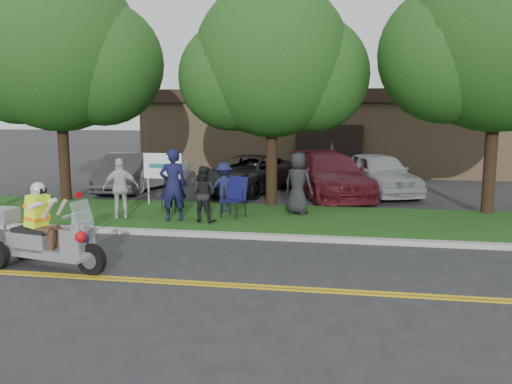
% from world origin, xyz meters
% --- Properties ---
extents(ground, '(120.00, 120.00, 0.00)m').
position_xyz_m(ground, '(0.00, 0.00, 0.00)').
color(ground, '#28282B').
rests_on(ground, ground).
extents(centerline_near, '(60.00, 0.10, 0.01)m').
position_xyz_m(centerline_near, '(0.00, -0.58, 0.01)').
color(centerline_near, gold).
rests_on(centerline_near, ground).
extents(centerline_far, '(60.00, 0.10, 0.01)m').
position_xyz_m(centerline_far, '(0.00, -0.42, 0.01)').
color(centerline_far, gold).
rests_on(centerline_far, ground).
extents(curb, '(60.00, 0.25, 0.12)m').
position_xyz_m(curb, '(0.00, 3.05, 0.06)').
color(curb, '#A8A89E').
rests_on(curb, ground).
extents(grass_verge, '(60.00, 4.00, 0.10)m').
position_xyz_m(grass_verge, '(0.00, 5.20, 0.06)').
color(grass_verge, '#1A4412').
rests_on(grass_verge, ground).
extents(commercial_building, '(18.00, 8.20, 4.00)m').
position_xyz_m(commercial_building, '(2.00, 18.98, 2.01)').
color(commercial_building, '#9E7F5B').
rests_on(commercial_building, ground).
extents(tree_left, '(6.62, 5.40, 7.78)m').
position_xyz_m(tree_left, '(-6.44, 7.03, 4.85)').
color(tree_left, '#332114').
rests_on(tree_left, ground).
extents(tree_mid, '(5.88, 4.80, 7.05)m').
position_xyz_m(tree_mid, '(0.55, 7.23, 4.43)').
color(tree_mid, '#332114').
rests_on(tree_mid, ground).
extents(tree_right, '(6.86, 5.60, 8.07)m').
position_xyz_m(tree_right, '(7.06, 7.03, 5.03)').
color(tree_right, '#332114').
rests_on(tree_right, ground).
extents(business_sign, '(1.25, 0.06, 1.75)m').
position_xyz_m(business_sign, '(-2.90, 6.60, 1.26)').
color(business_sign, silver).
rests_on(business_sign, ground).
extents(trike_scooter, '(2.67, 1.14, 1.75)m').
position_xyz_m(trike_scooter, '(-3.05, -0.12, 0.61)').
color(trike_scooter, black).
rests_on(trike_scooter, ground).
extents(lawn_chair_a, '(0.78, 0.79, 1.13)m').
position_xyz_m(lawn_chair_a, '(-0.23, 5.12, 0.74)').
color(lawn_chair_a, black).
rests_on(lawn_chair_a, grass_verge).
extents(lawn_chair_b, '(0.57, 0.58, 0.94)m').
position_xyz_m(lawn_chair_b, '(-2.28, 5.69, 0.63)').
color(lawn_chair_b, black).
rests_on(lawn_chair_b, grass_verge).
extents(spectator_adult_left, '(0.85, 0.73, 1.98)m').
position_xyz_m(spectator_adult_left, '(-1.80, 4.30, 1.10)').
color(spectator_adult_left, '#141538').
rests_on(spectator_adult_left, grass_verge).
extents(spectator_adult_mid, '(0.85, 0.73, 1.53)m').
position_xyz_m(spectator_adult_mid, '(-0.95, 4.30, 0.87)').
color(spectator_adult_mid, black).
rests_on(spectator_adult_mid, grass_verge).
extents(spectator_adult_right, '(1.07, 0.75, 1.69)m').
position_xyz_m(spectator_adult_right, '(-3.37, 4.41, 0.95)').
color(spectator_adult_right, silver).
rests_on(spectator_adult_right, grass_verge).
extents(spectator_chair_a, '(1.08, 0.81, 1.48)m').
position_xyz_m(spectator_chair_a, '(-0.72, 5.79, 0.84)').
color(spectator_chair_a, '#181D44').
rests_on(spectator_chair_a, grass_verge).
extents(spectator_chair_b, '(1.04, 0.88, 1.81)m').
position_xyz_m(spectator_chair_b, '(1.48, 5.82, 1.01)').
color(spectator_chair_b, black).
rests_on(spectator_chair_b, grass_verge).
extents(parked_car_far_left, '(2.96, 4.59, 1.46)m').
position_xyz_m(parked_car_far_left, '(-5.00, 10.51, 0.73)').
color(parked_car_far_left, '#A4A6AB').
rests_on(parked_car_far_left, ground).
extents(parked_car_left, '(2.12, 4.52, 1.43)m').
position_xyz_m(parked_car_left, '(-5.50, 9.75, 0.72)').
color(parked_car_left, '#323235').
rests_on(parked_car_left, ground).
extents(parked_car_mid, '(3.68, 5.45, 1.39)m').
position_xyz_m(parked_car_mid, '(-0.85, 10.20, 0.69)').
color(parked_car_mid, black).
rests_on(parked_car_mid, ground).
extents(parked_car_right, '(3.71, 5.71, 1.54)m').
position_xyz_m(parked_car_right, '(2.26, 9.71, 0.77)').
color(parked_car_right, '#55131D').
rests_on(parked_car_right, ground).
extents(parked_car_far_right, '(3.37, 4.92, 1.55)m').
position_xyz_m(parked_car_far_right, '(4.00, 10.47, 0.78)').
color(parked_car_far_right, '#9DA0A3').
rests_on(parked_car_far_right, ground).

